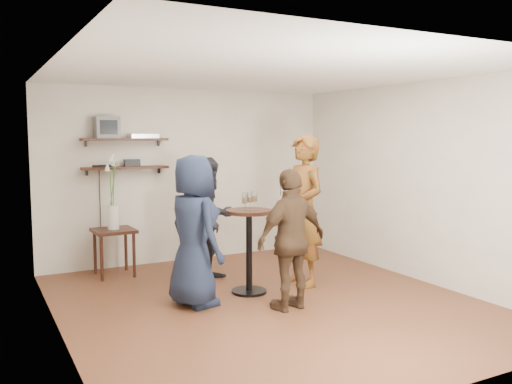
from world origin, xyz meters
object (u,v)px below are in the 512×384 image
at_px(radio, 132,163).
at_px(person_dark, 210,219).
at_px(person_brown, 292,240).
at_px(dvd_deck, 143,136).
at_px(drinks_table, 249,240).
at_px(side_table, 114,237).
at_px(person_plaid, 303,211).
at_px(crt_monitor, 106,127).
at_px(person_navy, 194,231).

relative_size(radio, person_dark, 0.14).
distance_m(person_dark, person_brown, 1.56).
height_order(dvd_deck, drinks_table, dvd_deck).
distance_m(dvd_deck, side_table, 1.50).
height_order(drinks_table, person_dark, person_dark).
bearing_deg(drinks_table, person_plaid, 0.46).
bearing_deg(person_brown, person_dark, -87.57).
relative_size(dvd_deck, radio, 1.82).
bearing_deg(person_plaid, dvd_deck, -142.23).
bearing_deg(person_brown, radio, -78.55).
height_order(side_table, person_plaid, person_plaid).
bearing_deg(person_plaid, crt_monitor, -133.77).
bearing_deg(person_brown, side_table, -68.84).
xyz_separation_m(dvd_deck, radio, (-0.17, 0.00, -0.38)).
xyz_separation_m(crt_monitor, drinks_table, (1.24, -1.91, -1.36)).
distance_m(dvd_deck, drinks_table, 2.39).
bearing_deg(radio, dvd_deck, 0.00).
height_order(crt_monitor, person_brown, crt_monitor).
xyz_separation_m(dvd_deck, person_dark, (0.53, -1.16, -1.09)).
distance_m(radio, person_brown, 2.96).
height_order(radio, person_plaid, person_plaid).
xyz_separation_m(crt_monitor, side_table, (-0.02, -0.34, -1.48)).
xyz_separation_m(dvd_deck, person_navy, (-0.04, -2.05, -1.05)).
distance_m(dvd_deck, person_dark, 1.67).
height_order(crt_monitor, dvd_deck, crt_monitor).
height_order(drinks_table, person_brown, person_brown).
xyz_separation_m(radio, person_brown, (1.02, -2.68, -0.74)).
xyz_separation_m(crt_monitor, person_brown, (1.37, -2.68, -1.24)).
xyz_separation_m(dvd_deck, person_brown, (0.85, -2.68, -1.12)).
distance_m(dvd_deck, person_brown, 3.03).
xyz_separation_m(radio, person_plaid, (1.68, -1.91, -0.56)).
height_order(crt_monitor, radio, crt_monitor).
xyz_separation_m(drinks_table, person_navy, (-0.77, -0.14, 0.19)).
bearing_deg(person_navy, side_table, 5.57).
height_order(crt_monitor, person_dark, crt_monitor).
distance_m(side_table, person_navy, 1.81).
relative_size(dvd_deck, drinks_table, 0.39).
xyz_separation_m(side_table, person_brown, (1.39, -2.34, 0.24)).
distance_m(person_dark, person_navy, 1.06).
bearing_deg(dvd_deck, radio, 180.00).
bearing_deg(side_table, crt_monitor, 87.27).
bearing_deg(crt_monitor, person_navy, -76.92).
distance_m(crt_monitor, drinks_table, 2.66).
bearing_deg(person_dark, radio, 106.97).
distance_m(drinks_table, person_dark, 0.79).
relative_size(dvd_deck, person_navy, 0.24).
distance_m(crt_monitor, person_plaid, 2.97).
xyz_separation_m(person_navy, person_brown, (0.89, -0.63, -0.07)).
bearing_deg(radio, person_brown, -69.08).
bearing_deg(dvd_deck, person_brown, -72.39).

